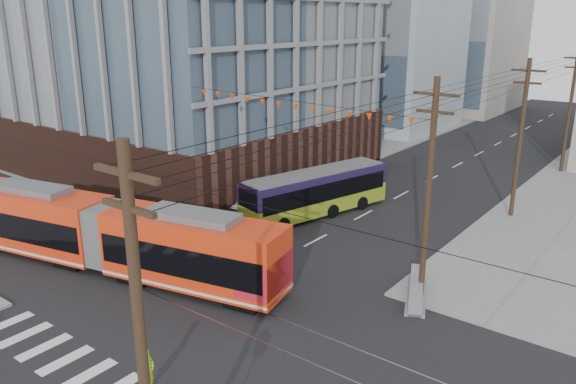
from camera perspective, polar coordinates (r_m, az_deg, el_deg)
name	(u,v)px	position (r m, az deg, el deg)	size (l,w,h in m)	color
ground	(137,336)	(26.59, -15.11, -13.90)	(160.00, 160.00, 0.00)	slate
office_building	(175,9)	(54.51, -11.44, 17.80)	(30.00, 25.00, 28.60)	#381E16
bg_bldg_nw_near	(376,55)	(74.56, 8.93, 13.62)	(18.00, 16.00, 18.00)	#8C99A5
bg_bldg_nw_far	(458,42)	(91.44, 16.90, 14.37)	(16.00, 18.00, 20.00)	gray
utility_pole_near	(142,358)	(14.85, -14.60, -15.97)	(0.30, 0.30, 11.00)	black
streetcar	(109,235)	(32.60, -17.72, -4.19)	(21.04, 2.96, 4.05)	red
city_bus	(316,192)	(39.83, 2.87, -0.05)	(2.53, 11.67, 3.31)	#1D1334
parked_car_silver	(260,205)	(39.95, -2.91, -1.33)	(1.62, 4.65, 1.53)	#B6BDC3
parked_car_white	(272,202)	(40.60, -1.61, -1.05)	(2.07, 5.10, 1.48)	silver
parked_car_grey	(336,177)	(47.32, 4.91, 1.56)	(2.42, 5.25, 1.46)	#4E4F5C
pedestrian	(148,371)	(22.53, -14.06, -17.25)	(0.67, 0.44, 1.85)	#A7E314
jersey_barrier	(416,289)	(29.40, 12.89, -9.60)	(0.96, 4.28, 0.86)	slate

